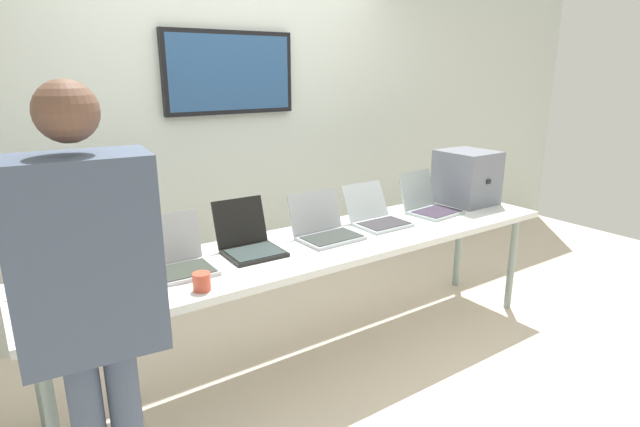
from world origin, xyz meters
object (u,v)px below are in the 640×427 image
at_px(person, 90,290).
at_px(workbench, 323,248).
at_px(laptop_station_1, 170,260).
at_px(laptop_station_4, 376,215).
at_px(coffee_mug, 202,282).
at_px(equipment_box, 467,177).
at_px(laptop_station_0, 62,282).
at_px(laptop_station_2, 249,241).
at_px(laptop_station_5, 428,204).
at_px(laptop_station_3, 325,228).

bearing_deg(person, workbench, 24.39).
distance_m(workbench, laptop_station_1, 0.90).
bearing_deg(laptop_station_4, coffee_mug, -165.77).
bearing_deg(equipment_box, laptop_station_0, -178.97).
height_order(equipment_box, laptop_station_2, equipment_box).
bearing_deg(coffee_mug, laptop_station_2, 39.53).
relative_size(laptop_station_0, laptop_station_1, 0.94).
relative_size(laptop_station_5, coffee_mug, 4.55).
bearing_deg(laptop_station_5, workbench, -174.75).
bearing_deg(laptop_station_3, person, -154.60).
xyz_separation_m(workbench, laptop_station_0, (-1.38, 0.07, 0.11)).
bearing_deg(equipment_box, workbench, -175.22).
xyz_separation_m(laptop_station_1, laptop_station_4, (1.37, 0.04, -0.01)).
distance_m(laptop_station_0, laptop_station_2, 0.94).
relative_size(laptop_station_1, laptop_station_4, 1.03).
xyz_separation_m(laptop_station_5, person, (-2.34, -0.71, 0.21)).
xyz_separation_m(workbench, laptop_station_5, (0.96, 0.09, 0.11)).
distance_m(laptop_station_4, laptop_station_5, 0.48).
bearing_deg(person, laptop_station_2, 37.38).
relative_size(laptop_station_3, person, 0.22).
bearing_deg(equipment_box, laptop_station_2, -179.13).
bearing_deg(laptop_station_2, laptop_station_4, -0.01).
bearing_deg(laptop_station_3, laptop_station_5, 2.34).
bearing_deg(coffee_mug, laptop_station_5, 10.56).
bearing_deg(coffee_mug, laptop_station_1, 97.64).
height_order(laptop_station_3, laptop_station_4, laptop_station_3).
bearing_deg(laptop_station_2, coffee_mug, -140.47).
height_order(workbench, laptop_station_4, laptop_station_4).
bearing_deg(laptop_station_2, person, -142.62).
xyz_separation_m(workbench, laptop_station_2, (-0.44, 0.09, 0.11)).
height_order(laptop_station_0, laptop_station_1, laptop_station_1).
relative_size(laptop_station_1, coffee_mug, 4.61).
bearing_deg(laptop_station_0, laptop_station_5, 0.55).
bearing_deg(equipment_box, laptop_station_3, -177.22).
bearing_deg(laptop_station_0, person, -89.31).
bearing_deg(workbench, laptop_station_1, 176.79).
distance_m(laptop_station_4, person, 2.00).
xyz_separation_m(laptop_station_4, laptop_station_5, (0.48, 0.00, 0.01)).
bearing_deg(laptop_station_4, equipment_box, 1.76).
height_order(laptop_station_1, laptop_station_3, laptop_station_1).
distance_m(laptop_station_0, person, 0.72).
bearing_deg(coffee_mug, laptop_station_0, 149.04).
height_order(laptop_station_3, coffee_mug, laptop_station_3).
distance_m(equipment_box, laptop_station_4, 0.92).
xyz_separation_m(equipment_box, laptop_station_5, (-0.43, -0.03, -0.13)).
bearing_deg(laptop_station_3, coffee_mug, -161.45).
xyz_separation_m(laptop_station_1, person, (-0.48, -0.67, 0.21)).
height_order(laptop_station_0, coffee_mug, laptop_station_0).
bearing_deg(laptop_station_3, laptop_station_1, -179.93).
xyz_separation_m(person, coffee_mug, (0.52, 0.37, -0.23)).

